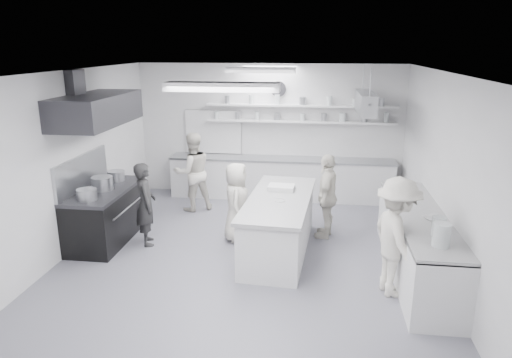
# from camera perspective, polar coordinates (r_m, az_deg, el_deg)

# --- Properties ---
(floor) EXTENTS (6.00, 7.00, 0.02)m
(floor) POSITION_cam_1_polar(r_m,az_deg,el_deg) (7.87, -1.10, -9.58)
(floor) COLOR gray
(floor) RESTS_ON ground
(ceiling) EXTENTS (6.00, 7.00, 0.02)m
(ceiling) POSITION_cam_1_polar(r_m,az_deg,el_deg) (7.10, -1.24, 12.96)
(ceiling) COLOR white
(ceiling) RESTS_ON wall_back
(wall_back) EXTENTS (6.00, 0.04, 3.00)m
(wall_back) POSITION_cam_1_polar(r_m,az_deg,el_deg) (10.73, 1.64, 5.90)
(wall_back) COLOR silver
(wall_back) RESTS_ON floor
(wall_front) EXTENTS (6.00, 0.04, 3.00)m
(wall_front) POSITION_cam_1_polar(r_m,az_deg,el_deg) (4.13, -8.58, -11.43)
(wall_front) COLOR silver
(wall_front) RESTS_ON floor
(wall_left) EXTENTS (0.04, 7.00, 3.00)m
(wall_left) POSITION_cam_1_polar(r_m,az_deg,el_deg) (8.32, -22.05, 1.72)
(wall_left) COLOR silver
(wall_left) RESTS_ON floor
(wall_right) EXTENTS (0.04, 7.00, 3.00)m
(wall_right) POSITION_cam_1_polar(r_m,az_deg,el_deg) (7.51, 22.08, 0.26)
(wall_right) COLOR silver
(wall_right) RESTS_ON floor
(stove) EXTENTS (0.80, 1.80, 0.90)m
(stove) POSITION_cam_1_polar(r_m,az_deg,el_deg) (8.78, -17.80, -4.34)
(stove) COLOR black
(stove) RESTS_ON floor
(exhaust_hood) EXTENTS (0.85, 2.00, 0.50)m
(exhaust_hood) POSITION_cam_1_polar(r_m,az_deg,el_deg) (8.33, -18.92, 8.02)
(exhaust_hood) COLOR #2E2E32
(exhaust_hood) RESTS_ON wall_left
(back_counter) EXTENTS (5.00, 0.60, 0.92)m
(back_counter) POSITION_cam_1_polar(r_m,az_deg,el_deg) (10.65, 3.03, 0.06)
(back_counter) COLOR silver
(back_counter) RESTS_ON floor
(shelf_lower) EXTENTS (4.20, 0.26, 0.04)m
(shelf_lower) POSITION_cam_1_polar(r_m,az_deg,el_deg) (10.52, 5.40, 7.00)
(shelf_lower) COLOR silver
(shelf_lower) RESTS_ON wall_back
(shelf_upper) EXTENTS (4.20, 0.26, 0.04)m
(shelf_upper) POSITION_cam_1_polar(r_m,az_deg,el_deg) (10.47, 5.45, 8.90)
(shelf_upper) COLOR silver
(shelf_upper) RESTS_ON wall_back
(pass_through_window) EXTENTS (1.30, 0.04, 1.00)m
(pass_through_window) POSITION_cam_1_polar(r_m,az_deg,el_deg) (10.93, -5.21, 5.76)
(pass_through_window) COLOR black
(pass_through_window) RESTS_ON wall_back
(wall_clock) EXTENTS (0.32, 0.05, 0.32)m
(wall_clock) POSITION_cam_1_polar(r_m,az_deg,el_deg) (10.55, 2.75, 10.92)
(wall_clock) COLOR silver
(wall_clock) RESTS_ON wall_back
(right_counter) EXTENTS (0.74, 3.30, 0.94)m
(right_counter) POSITION_cam_1_polar(r_m,az_deg,el_deg) (7.58, 19.05, -7.56)
(right_counter) COLOR silver
(right_counter) RESTS_ON floor
(pot_rack) EXTENTS (0.30, 1.60, 0.40)m
(pot_rack) POSITION_cam_1_polar(r_m,az_deg,el_deg) (9.52, 13.19, 9.05)
(pot_rack) COLOR #A1A3A7
(pot_rack) RESTS_ON ceiling
(light_fixture_front) EXTENTS (1.30, 0.25, 0.10)m
(light_fixture_front) POSITION_cam_1_polar(r_m,az_deg,el_deg) (5.34, -4.19, 11.15)
(light_fixture_front) COLOR silver
(light_fixture_front) RESTS_ON ceiling
(light_fixture_rear) EXTENTS (1.30, 0.25, 0.10)m
(light_fixture_rear) POSITION_cam_1_polar(r_m,az_deg,el_deg) (8.89, 0.56, 13.14)
(light_fixture_rear) COLOR silver
(light_fixture_rear) RESTS_ON ceiling
(prep_island) EXTENTS (1.09, 2.53, 0.91)m
(prep_island) POSITION_cam_1_polar(r_m,az_deg,el_deg) (7.91, 2.80, -5.75)
(prep_island) COLOR silver
(prep_island) RESTS_ON floor
(stove_pot) EXTENTS (0.37, 0.37, 0.28)m
(stove_pot) POSITION_cam_1_polar(r_m,az_deg,el_deg) (8.57, -18.22, -0.64)
(stove_pot) COLOR #A1A3A7
(stove_pot) RESTS_ON stove
(cook_stove) EXTENTS (0.54, 0.63, 1.47)m
(cook_stove) POSITION_cam_1_polar(r_m,az_deg,el_deg) (8.33, -13.31, -2.99)
(cook_stove) COLOR #262626
(cook_stove) RESTS_ON floor
(cook_back) EXTENTS (1.02, 0.96, 1.66)m
(cook_back) POSITION_cam_1_polar(r_m,az_deg,el_deg) (9.87, -7.72, 0.86)
(cook_back) COLOR silver
(cook_back) RESTS_ON floor
(cook_island_left) EXTENTS (0.53, 0.75, 1.43)m
(cook_island_left) POSITION_cam_1_polar(r_m,az_deg,el_deg) (8.29, -2.40, -2.83)
(cook_island_left) COLOR silver
(cook_island_left) RESTS_ON floor
(cook_island_right) EXTENTS (0.55, 0.96, 1.55)m
(cook_island_right) POSITION_cam_1_polar(r_m,az_deg,el_deg) (8.50, 8.67, -2.07)
(cook_island_right) COLOR silver
(cook_island_right) RESTS_ON floor
(cook_right) EXTENTS (0.88, 1.22, 1.70)m
(cook_right) POSITION_cam_1_polar(r_m,az_deg,el_deg) (6.74, 16.74, -6.83)
(cook_right) COLOR silver
(cook_right) RESTS_ON floor
(bowl_island_a) EXTENTS (0.31, 0.31, 0.06)m
(bowl_island_a) POSITION_cam_1_polar(r_m,az_deg,el_deg) (8.17, 2.16, -1.41)
(bowl_island_a) COLOR #A1A3A7
(bowl_island_a) RESTS_ON prep_island
(bowl_island_b) EXTENTS (0.24, 0.24, 0.06)m
(bowl_island_b) POSITION_cam_1_polar(r_m,az_deg,el_deg) (7.59, 2.92, -2.81)
(bowl_island_b) COLOR silver
(bowl_island_b) RESTS_ON prep_island
(bowl_right) EXTENTS (0.35, 0.35, 0.06)m
(bowl_right) POSITION_cam_1_polar(r_m,az_deg,el_deg) (7.24, 20.77, -4.58)
(bowl_right) COLOR silver
(bowl_right) RESTS_ON right_counter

